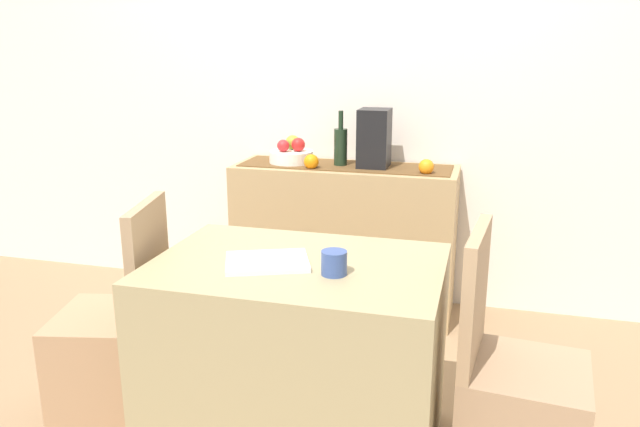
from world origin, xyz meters
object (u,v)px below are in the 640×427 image
at_px(fruit_bowl, 291,157).
at_px(coffee_cup, 334,263).
at_px(open_book, 267,262).
at_px(chair_by_corner, 517,415).
at_px(chair_near_window, 115,357).
at_px(sideboard_console, 344,239).
at_px(coffee_maker, 374,139).
at_px(dining_table, 298,358).
at_px(wine_bottle, 341,146).

relative_size(fruit_bowl, coffee_cup, 2.84).
relative_size(open_book, chair_by_corner, 0.31).
bearing_deg(chair_near_window, coffee_cup, -5.32).
height_order(open_book, chair_near_window, chair_near_window).
bearing_deg(open_book, sideboard_console, 69.16).
bearing_deg(coffee_maker, fruit_bowl, 180.00).
distance_m(dining_table, chair_by_corner, 0.77).
bearing_deg(wine_bottle, chair_by_corner, -54.48).
xyz_separation_m(wine_bottle, coffee_cup, (0.31, -1.37, -0.16)).
bearing_deg(dining_table, sideboard_console, 95.68).
bearing_deg(dining_table, chair_near_window, 179.73).
bearing_deg(fruit_bowl, wine_bottle, 0.00).
distance_m(fruit_bowl, open_book, 1.39).
bearing_deg(sideboard_console, fruit_bowl, 180.00).
height_order(open_book, chair_by_corner, chair_by_corner).
relative_size(fruit_bowl, coffee_maker, 0.78).
relative_size(wine_bottle, open_book, 1.07).
relative_size(fruit_bowl, chair_by_corner, 0.27).
distance_m(wine_bottle, dining_table, 1.42).
height_order(wine_bottle, dining_table, wine_bottle).
xyz_separation_m(sideboard_console, dining_table, (0.13, -1.29, -0.05)).
height_order(coffee_maker, dining_table, coffee_maker).
bearing_deg(fruit_bowl, sideboard_console, 0.00).
xyz_separation_m(fruit_bowl, chair_by_corner, (1.20, -1.29, -0.60)).
bearing_deg(coffee_maker, sideboard_console, 180.00).
relative_size(wine_bottle, coffee_cup, 3.50).
bearing_deg(chair_by_corner, dining_table, -179.88).
distance_m(fruit_bowl, coffee_cup, 1.49).
bearing_deg(chair_by_corner, wine_bottle, 125.52).
distance_m(sideboard_console, open_book, 1.38).
bearing_deg(sideboard_console, chair_by_corner, -55.25).
distance_m(wine_bottle, open_book, 1.35).
xyz_separation_m(coffee_maker, dining_table, (-0.03, -1.29, -0.62)).
height_order(sideboard_console, chair_by_corner, chair_by_corner).
bearing_deg(wine_bottle, coffee_maker, -0.00).
height_order(open_book, coffee_cup, coffee_cup).
xyz_separation_m(dining_table, open_book, (-0.09, -0.05, 0.38)).
xyz_separation_m(dining_table, chair_by_corner, (0.77, 0.00, -0.10)).
bearing_deg(coffee_cup, coffee_maker, 95.12).
bearing_deg(dining_table, wine_bottle, 96.82).
bearing_deg(dining_table, fruit_bowl, 108.61).
bearing_deg(fruit_bowl, coffee_cup, -66.89).
distance_m(sideboard_console, fruit_bowl, 0.55).
bearing_deg(wine_bottle, open_book, -87.39).
xyz_separation_m(wine_bottle, open_book, (0.06, -1.34, -0.19)).
bearing_deg(chair_near_window, dining_table, -0.27).
relative_size(dining_table, coffee_cup, 11.76).
xyz_separation_m(fruit_bowl, coffee_maker, (0.46, 0.00, 0.12)).
relative_size(dining_table, chair_near_window, 1.11).
height_order(sideboard_console, chair_near_window, chair_near_window).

